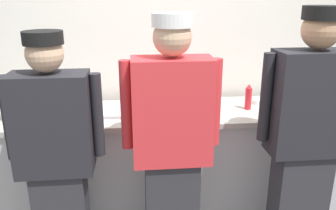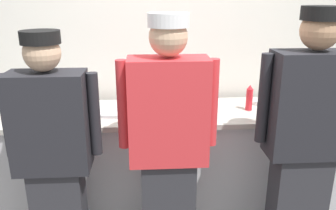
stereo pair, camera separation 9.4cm
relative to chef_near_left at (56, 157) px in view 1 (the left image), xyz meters
The scene contains 12 objects.
wall_back 1.43m from the chef_near_left, 53.73° to the left, with size 5.00×0.10×2.75m.
prep_counter 1.08m from the chef_near_left, 38.11° to the left, with size 3.19×0.65×0.93m.
chef_near_left is the anchor object (origin of this frame).
chef_center 0.72m from the chef_near_left, ahead, with size 0.62×0.24×1.73m.
chef_far_right 1.59m from the chef_near_left, ahead, with size 0.63×0.24×1.77m.
plate_stack_front 1.74m from the chef_near_left, 18.61° to the left, with size 0.20×0.20×0.07m.
mixing_bowl_steel 0.71m from the chef_near_left, 117.57° to the left, with size 0.39×0.39×0.10m, color #B7BABF.
sheet_tray 0.69m from the chef_near_left, 65.44° to the left, with size 0.52×0.31×0.02m, color #B7BABF.
squeeze_bottle_primary 1.54m from the chef_near_left, 23.24° to the left, with size 0.05×0.05×0.21m.
ramekin_yellow_sauce 1.21m from the chef_near_left, 26.70° to the left, with size 0.10×0.10×0.04m.
ramekin_red_sauce 1.70m from the chef_near_left, 25.53° to the left, with size 0.09×0.09×0.04m.
deli_cup 1.09m from the chef_near_left, 38.78° to the left, with size 0.09×0.09×0.08m, color white.
Camera 1 is at (-0.30, -2.24, 1.84)m, focal length 36.70 mm.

